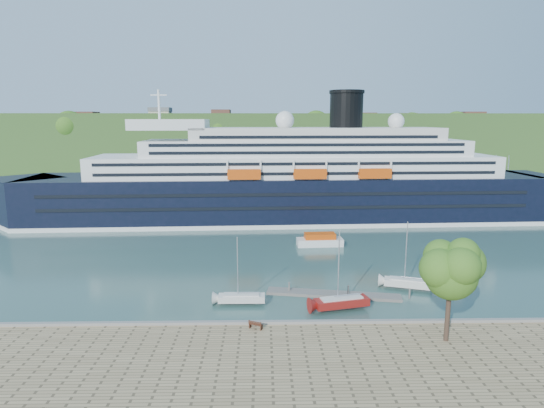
{
  "coord_description": "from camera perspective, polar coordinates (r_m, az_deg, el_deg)",
  "views": [
    {
      "loc": [
        -3.74,
        -43.94,
        21.68
      ],
      "look_at": [
        -2.35,
        30.0,
        7.95
      ],
      "focal_mm": 30.0,
      "sensor_mm": 36.0,
      "label": 1
    }
  ],
  "objects": [
    {
      "name": "sailboat_red",
      "position": [
        53.02,
        8.83,
        -8.47
      ],
      "size": [
        7.29,
        3.56,
        9.08
      ],
      "primitive_type": null,
      "rotation": [
        0.0,
        0.0,
        0.24
      ],
      "color": "maroon",
      "rests_on": "ground"
    },
    {
      "name": "sailboat_white_far",
      "position": [
        61.15,
        16.87,
        -6.47
      ],
      "size": [
        6.89,
        3.77,
        8.58
      ],
      "primitive_type": null,
      "rotation": [
        0.0,
        0.0,
        -0.31
      ],
      "color": "silver",
      "rests_on": "ground"
    },
    {
      "name": "cruise_ship",
      "position": [
        97.94,
        1.6,
        5.99
      ],
      "size": [
        124.9,
        23.05,
        27.91
      ],
      "primitive_type": null,
      "rotation": [
        0.0,
        0.0,
        0.04
      ],
      "color": "black",
      "rests_on": "ground"
    },
    {
      "name": "sailboat_white_near",
      "position": [
        54.16,
        -3.88,
        -8.61
      ],
      "size": [
        6.13,
        1.73,
        7.91
      ],
      "primitive_type": null,
      "rotation": [
        0.0,
        0.0,
        -0.01
      ],
      "color": "silver",
      "rests_on": "ground"
    },
    {
      "name": "tender_launch",
      "position": [
        80.0,
        6.02,
        -4.44
      ],
      "size": [
        8.2,
        3.23,
        2.22
      ],
      "primitive_type": null,
      "rotation": [
        0.0,
        0.0,
        0.06
      ],
      "color": "#CD460C",
      "rests_on": "ground"
    },
    {
      "name": "ground",
      "position": [
        49.14,
        3.53,
        -15.68
      ],
      "size": [
        400.0,
        400.0,
        0.0
      ],
      "primitive_type": "plane",
      "color": "#2C4F4A",
      "rests_on": "ground"
    },
    {
      "name": "far_hillside",
      "position": [
        189.23,
        0.06,
        7.58
      ],
      "size": [
        400.0,
        50.0,
        24.0
      ],
      "primitive_type": "cube",
      "color": "#2F5120",
      "rests_on": "ground"
    },
    {
      "name": "promenade_tree",
      "position": [
        46.02,
        21.42,
        -9.57
      ],
      "size": [
        6.58,
        6.58,
        10.89
      ],
      "primitive_type": null,
      "color": "#36691B",
      "rests_on": "promenade"
    },
    {
      "name": "floating_pontoon",
      "position": [
        58.42,
        7.68,
        -11.17
      ],
      "size": [
        16.71,
        4.86,
        0.37
      ],
      "primitive_type": null,
      "rotation": [
        0.0,
        0.0,
        -0.17
      ],
      "color": "slate",
      "rests_on": "ground"
    },
    {
      "name": "park_bench",
      "position": [
        47.2,
        -2.04,
        -14.83
      ],
      "size": [
        1.62,
        1.18,
        0.96
      ],
      "primitive_type": null,
      "rotation": [
        0.0,
        0.0,
        -0.43
      ],
      "color": "#472114",
      "rests_on": "promenade"
    },
    {
      "name": "quay_coping",
      "position": [
        48.47,
        3.57,
        -14.57
      ],
      "size": [
        220.0,
        0.5,
        0.3
      ],
      "primitive_type": "cube",
      "color": "slate",
      "rests_on": "promenade"
    }
  ]
}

